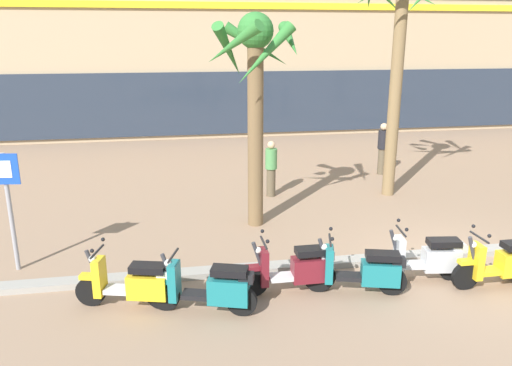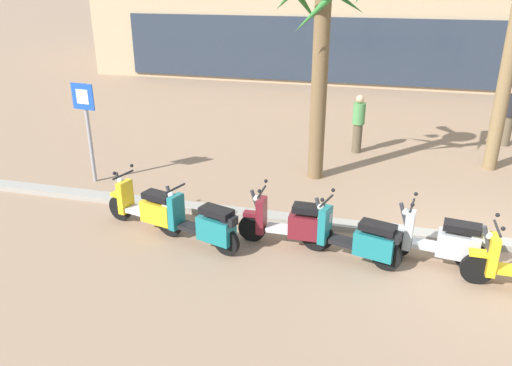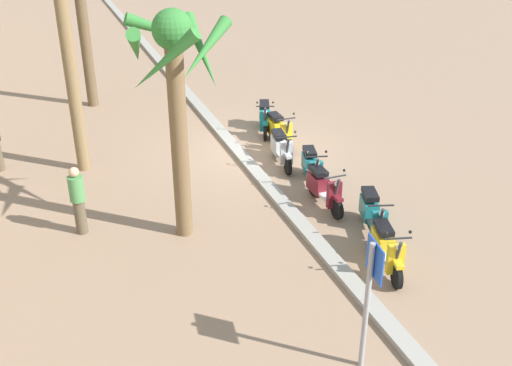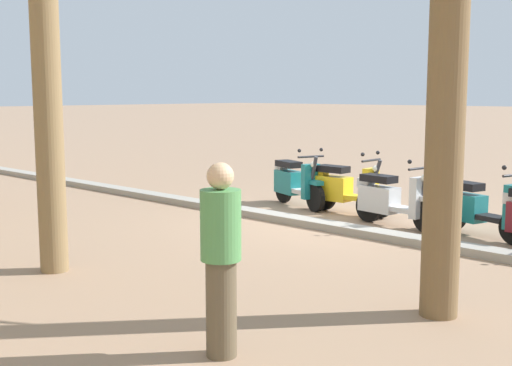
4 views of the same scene
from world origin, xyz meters
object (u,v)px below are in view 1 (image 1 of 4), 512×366
Objects in this scene: scooter_yellow_last_in_row at (503,263)px; pedestrian_by_palm_tree at (383,147)px; pedestrian_window_shopping at (271,167)px; scooter_teal_far_back at (364,271)px; palm_tree_far_corner at (255,73)px; scooter_yellow_second_in_line at (132,284)px; scooter_teal_tail_end at (212,288)px; scooter_silver_mid_rear at (428,258)px; palm_tree_near_sign at (400,19)px; scooter_maroon_mid_front at (296,269)px; crossing_sign at (8,198)px.

pedestrian_by_palm_tree reaches higher than scooter_yellow_last_in_row.
scooter_yellow_last_in_row is 1.06× the size of pedestrian_window_shopping.
palm_tree_far_corner reaches higher than scooter_teal_far_back.
palm_tree_far_corner is at bearing 109.28° from scooter_teal_far_back.
pedestrian_by_palm_tree is at bearing 44.00° from scooter_yellow_second_in_line.
scooter_yellow_second_in_line is 0.96× the size of scooter_teal_tail_end.
scooter_teal_far_back is 1.42m from scooter_silver_mid_rear.
scooter_teal_far_back is 1.03× the size of pedestrian_by_palm_tree.
pedestrian_window_shopping is at bearing 69.76° from scooter_teal_tail_end.
pedestrian_by_palm_tree is at bearing 50.86° from scooter_teal_tail_end.
scooter_yellow_second_in_line is 6.82m from pedestrian_window_shopping.
scooter_silver_mid_rear is 1.00× the size of scooter_yellow_last_in_row.
palm_tree_far_corner is (-3.99, 3.97, 3.24)m from scooter_yellow_last_in_row.
scooter_teal_far_back is 5.18m from palm_tree_far_corner.
palm_tree_far_corner is (-2.72, 3.52, 3.25)m from scooter_silver_mid_rear.
scooter_yellow_second_in_line is 0.99× the size of pedestrian_by_palm_tree.
palm_tree_near_sign is 4.67m from pedestrian_by_palm_tree.
crossing_sign is (-5.27, 1.86, 1.05)m from scooter_maroon_mid_front.
scooter_teal_tail_end is 1.03× the size of scooter_silver_mid_rear.
crossing_sign is 1.38× the size of pedestrian_by_palm_tree.
palm_tree_far_corner reaches higher than scooter_teal_tail_end.
scooter_silver_mid_rear is 7.84m from pedestrian_by_palm_tree.
palm_tree_far_corner is 3.07× the size of pedestrian_window_shopping.
scooter_teal_tail_end is at bearing -109.74° from palm_tree_far_corner.
scooter_yellow_second_in_line is at bearing 161.92° from scooter_teal_tail_end.
pedestrian_by_palm_tree is (10.18, 5.64, -0.58)m from crossing_sign.
palm_tree_far_corner is at bearing -111.16° from pedestrian_window_shopping.
scooter_teal_tail_end is 4.49m from crossing_sign.
scooter_yellow_last_in_row is at bearing -19.78° from scooter_silver_mid_rear.
scooter_teal_far_back is (1.20, -0.26, -0.01)m from scooter_maroon_mid_front.
crossing_sign is at bearing -160.01° from palm_tree_near_sign.
scooter_teal_far_back is at bearing 4.29° from scooter_teal_tail_end.
scooter_yellow_second_in_line is 5.57m from palm_tree_far_corner.
palm_tree_far_corner is 3.69m from pedestrian_window_shopping.
scooter_teal_tail_end is 5.43m from scooter_yellow_last_in_row.
scooter_teal_far_back is at bearing -118.05° from palm_tree_near_sign.
scooter_yellow_last_in_row is 6.50m from palm_tree_far_corner.
pedestrian_by_palm_tree is at bearing 82.45° from scooter_yellow_last_in_row.
scooter_teal_tail_end is 2.77m from scooter_teal_far_back.
pedestrian_by_palm_tree is at bearing 71.06° from palm_tree_near_sign.
pedestrian_window_shopping is at bearing 108.14° from scooter_silver_mid_rear.
palm_tree_near_sign reaches higher than palm_tree_far_corner.
scooter_silver_mid_rear is at bearing 0.59° from scooter_yellow_second_in_line.
scooter_teal_far_back is 0.28× the size of palm_tree_near_sign.
scooter_yellow_last_in_row is 9.47m from crossing_sign.
scooter_maroon_mid_front is at bearing -179.52° from scooter_silver_mid_rear.
scooter_yellow_last_in_row reaches higher than scooter_teal_tail_end.
scooter_teal_tail_end is 0.27× the size of palm_tree_near_sign.
scooter_teal_far_back is (2.77, 0.21, -0.01)m from scooter_teal_tail_end.
scooter_silver_mid_rear is (5.48, 0.06, 0.01)m from scooter_yellow_second_in_line.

